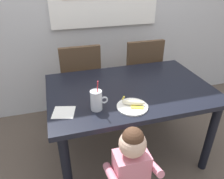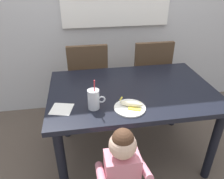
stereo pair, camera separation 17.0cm
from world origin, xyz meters
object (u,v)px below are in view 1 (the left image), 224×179
(dining_chair_left, at_px, (80,79))
(paper_napkin, at_px, (64,112))
(snack_plate, at_px, (132,107))
(milk_cup, at_px, (97,101))
(toddler_standing, at_px, (131,167))
(dining_table, at_px, (130,98))
(peeled_banana, at_px, (134,103))
(dining_chair_right, at_px, (140,72))

(dining_chair_left, relative_size, paper_napkin, 6.40)
(dining_chair_left, bearing_deg, snack_plate, 104.31)
(milk_cup, relative_size, snack_plate, 1.08)
(toddler_standing, relative_size, milk_cup, 3.38)
(dining_table, bearing_deg, milk_cup, -145.54)
(snack_plate, distance_m, peeled_banana, 0.03)
(toddler_standing, bearing_deg, snack_plate, 69.86)
(dining_chair_left, xyz_separation_m, peeled_banana, (0.26, -0.96, 0.24))
(dining_table, xyz_separation_m, paper_napkin, (-0.58, -0.21, 0.10))
(snack_plate, height_order, paper_napkin, snack_plate)
(toddler_standing, relative_size, paper_napkin, 5.59)
(dining_chair_left, xyz_separation_m, snack_plate, (0.25, -0.97, 0.21))
(peeled_banana, xyz_separation_m, paper_napkin, (-0.50, 0.06, -0.03))
(toddler_standing, bearing_deg, milk_cup, 109.17)
(toddler_standing, xyz_separation_m, peeled_banana, (0.14, 0.34, 0.25))
(dining_table, bearing_deg, toddler_standing, -108.78)
(snack_plate, bearing_deg, toddler_standing, -110.14)
(dining_chair_right, height_order, snack_plate, dining_chair_right)
(snack_plate, bearing_deg, milk_cup, 168.63)
(snack_plate, bearing_deg, paper_napkin, 171.58)
(paper_napkin, bearing_deg, milk_cup, -5.16)
(toddler_standing, xyz_separation_m, milk_cup, (-0.13, 0.38, 0.29))
(toddler_standing, bearing_deg, peeled_banana, 68.53)
(dining_table, height_order, peeled_banana, peeled_banana)
(dining_chair_left, height_order, milk_cup, milk_cup)
(dining_chair_right, bearing_deg, toddler_standing, 65.46)
(milk_cup, xyz_separation_m, paper_napkin, (-0.23, 0.02, -0.06))
(dining_chair_left, bearing_deg, peeled_banana, 105.24)
(toddler_standing, xyz_separation_m, snack_plate, (0.12, 0.33, 0.23))
(dining_table, distance_m, milk_cup, 0.45)
(milk_cup, bearing_deg, paper_napkin, 174.84)
(dining_table, distance_m, paper_napkin, 0.62)
(milk_cup, xyz_separation_m, peeled_banana, (0.27, -0.04, -0.04))
(peeled_banana, bearing_deg, dining_table, 74.72)
(milk_cup, relative_size, paper_napkin, 1.65)
(paper_napkin, bearing_deg, peeled_banana, -6.87)
(snack_plate, relative_size, peeled_banana, 1.32)
(dining_chair_right, distance_m, paper_napkin, 1.32)
(toddler_standing, xyz_separation_m, paper_napkin, (-0.37, 0.40, 0.22))
(snack_plate, bearing_deg, peeled_banana, 41.30)
(dining_chair_left, relative_size, milk_cup, 3.87)
(peeled_banana, height_order, paper_napkin, peeled_banana)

